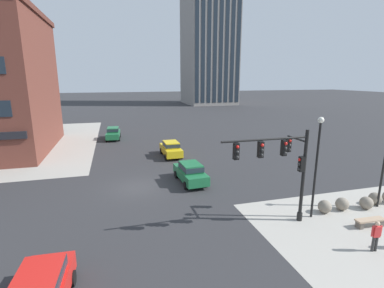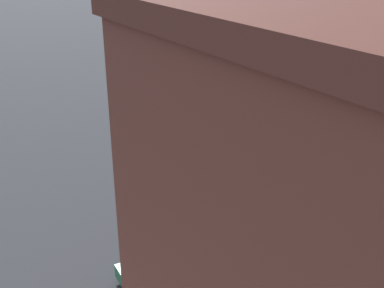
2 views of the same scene
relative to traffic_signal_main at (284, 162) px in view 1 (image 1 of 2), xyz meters
name	(u,v)px [view 1 (image 1 of 2)]	position (x,y,z in m)	size (l,w,h in m)	color
ground_plane	(138,187)	(-7.80, 7.85, -3.78)	(320.00, 320.00, 0.00)	#2D2D30
traffic_signal_main	(284,162)	(0.00, 0.00, 0.00)	(5.39, 2.09, 5.62)	black
bollard_sphere_curb_a	(325,207)	(3.39, 0.25, -3.36)	(0.84, 0.84, 0.84)	gray
bollard_sphere_curb_b	(342,204)	(4.77, 0.27, -3.36)	(0.84, 0.84, 0.84)	gray
bollard_sphere_curb_c	(366,203)	(6.44, -0.03, -3.36)	(0.84, 0.84, 0.84)	gray
bollard_sphere_curb_d	(375,198)	(7.60, 0.38, -3.36)	(0.84, 0.84, 0.84)	gray
bench_near_signal	(370,222)	(4.69, -1.96, -3.45)	(1.82, 0.57, 0.49)	tan
pedestrian_at_curb	(376,234)	(2.84, -3.93, -2.86)	(0.55, 0.25, 1.62)	#333333
street_lamp_corner_near	(317,157)	(2.20, -0.01, 0.09)	(0.36, 0.36, 6.29)	black
car_main_northbound_far	(171,148)	(-3.46, 16.16, -2.86)	(1.95, 4.43, 1.68)	gold
car_main_southbound_near	(191,172)	(-3.50, 7.79, -2.86)	(2.08, 4.49, 1.68)	#1E6B3D
car_cross_westbound	(113,133)	(-9.56, 27.20, -2.86)	(2.11, 4.51, 1.68)	#1E6B3D
residential_tower_skyline_right	(209,20)	(21.91, 78.55, 22.83)	(15.28, 17.90, 53.17)	gray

